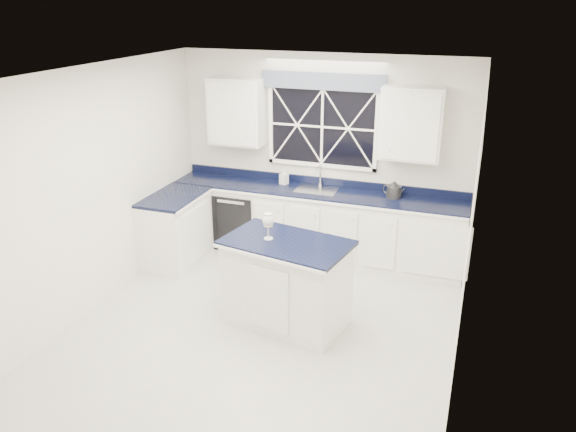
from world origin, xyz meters
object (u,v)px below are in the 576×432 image
at_px(dishwasher, 241,218).
at_px(soap_bottle, 284,176).
at_px(island, 287,282).
at_px(kettle, 394,190).
at_px(faucet, 320,175).
at_px(wine_glass, 268,221).

height_order(dishwasher, soap_bottle, soap_bottle).
distance_m(dishwasher, island, 2.20).
distance_m(dishwasher, kettle, 2.22).
height_order(faucet, wine_glass, wine_glass).
bearing_deg(soap_bottle, dishwasher, -167.92).
relative_size(island, kettle, 4.79).
distance_m(wine_glass, soap_bottle, 1.97).
distance_m(island, soap_bottle, 2.10).
relative_size(kettle, soap_bottle, 1.37).
height_order(wine_glass, soap_bottle, wine_glass).
distance_m(dishwasher, faucet, 1.31).
xyz_separation_m(dishwasher, island, (1.31, -1.77, 0.08)).
bearing_deg(wine_glass, kettle, 61.05).
bearing_deg(island, wine_glass, -167.89).
distance_m(island, kettle, 2.09).
bearing_deg(dishwasher, soap_bottle, 12.08).
distance_m(island, wine_glass, 0.71).
bearing_deg(dishwasher, faucet, 10.02).
bearing_deg(soap_bottle, island, -69.68).
bearing_deg(kettle, wine_glass, -98.14).
xyz_separation_m(faucet, kettle, (1.02, -0.12, -0.06)).
xyz_separation_m(kettle, wine_glass, (-1.02, -1.84, 0.13)).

